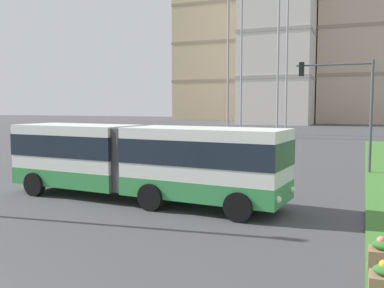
# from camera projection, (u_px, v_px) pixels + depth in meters

# --- Properties ---
(articulated_bus) EXTENTS (12.01, 3.68, 3.00)m
(articulated_bus) POSITION_uv_depth(u_px,v_px,m) (141.00, 160.00, 17.37)
(articulated_bus) COLOR silver
(articulated_bus) RESTS_ON ground
(car_black_sedan) EXTENTS (4.49, 2.20, 1.58)m
(car_black_sedan) POSITION_uv_depth(u_px,v_px,m) (118.00, 157.00, 26.02)
(car_black_sedan) COLOR black
(car_black_sedan) RESTS_ON ground
(traffic_light_far_right) EXTENTS (4.24, 0.28, 6.34)m
(traffic_light_far_right) POSITION_uv_depth(u_px,v_px,m) (346.00, 96.00, 24.62)
(traffic_light_far_right) COLOR #474C51
(traffic_light_far_right) RESTS_ON ground
(apartment_tower_west) EXTENTS (21.45, 16.64, 39.68)m
(apartment_tower_west) POSITION_uv_depth(u_px,v_px,m) (220.00, 47.00, 118.97)
(apartment_tower_west) COLOR tan
(apartment_tower_west) RESTS_ON ground
(apartment_tower_westcentre) EXTENTS (14.37, 17.18, 44.84)m
(apartment_tower_westcentre) POSITION_uv_depth(u_px,v_px,m) (280.00, 15.00, 89.94)
(apartment_tower_westcentre) COLOR silver
(apartment_tower_westcentre) RESTS_ON ground
(apartment_tower_centre) EXTENTS (20.83, 18.64, 48.78)m
(apartment_tower_centre) POSITION_uv_depth(u_px,v_px,m) (372.00, 10.00, 93.90)
(apartment_tower_centre) COLOR #C6B299
(apartment_tower_centre) RESTS_ON ground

